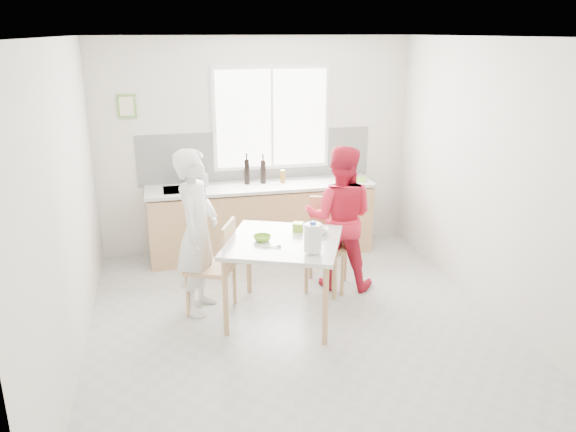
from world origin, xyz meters
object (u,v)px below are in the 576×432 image
object	(u,v)px
bowl_green	(262,238)
chair_far	(327,239)
milk_jug	(313,237)
bowl_white	(317,231)
wine_bottle_a	(247,171)
person_red	(340,218)
person_white	(197,232)
chair_left	(217,263)
wine_bottle_b	(263,172)
dining_table	(284,248)

from	to	relation	value
bowl_green	chair_far	bearing A→B (deg)	35.19
bowl_green	milk_jug	bearing A→B (deg)	-46.22
bowl_white	wine_bottle_a	bearing A→B (deg)	104.75
bowl_white	milk_jug	distance (m)	0.54
chair_far	person_red	xyz separation A→B (m)	(0.12, -0.05, 0.25)
person_red	bowl_white	size ratio (longest dim) A/B	7.42
person_red	bowl_white	distance (m)	0.60
bowl_green	bowl_white	size ratio (longest dim) A/B	0.79
chair_far	milk_jug	distance (m)	1.18
person_white	bowl_white	world-z (taller)	person_white
chair_far	milk_jug	world-z (taller)	milk_jug
chair_far	wine_bottle_a	world-z (taller)	wine_bottle_a
chair_left	wine_bottle_b	distance (m)	1.78
wine_bottle_a	chair_left	bearing A→B (deg)	-110.01
dining_table	chair_far	size ratio (longest dim) A/B	1.39
chair_left	person_red	xyz separation A→B (m)	(1.38, 0.31, 0.27)
person_white	bowl_green	size ratio (longest dim) A/B	9.84
wine_bottle_b	person_red	bearing A→B (deg)	-62.78
person_red	milk_jug	size ratio (longest dim) A/B	5.65
person_white	wine_bottle_b	xyz separation A→B (m)	(0.94, 1.45, 0.23)
dining_table	chair_left	xyz separation A→B (m)	(-0.62, 0.26, -0.20)
wine_bottle_b	person_white	bearing A→B (deg)	-122.95
dining_table	milk_jug	size ratio (longest dim) A/B	4.90
dining_table	bowl_green	distance (m)	0.23
chair_left	milk_jug	bearing A→B (deg)	74.46
dining_table	person_red	world-z (taller)	person_red
chair_far	bowl_white	bearing A→B (deg)	-94.97
bowl_white	milk_jug	xyz separation A→B (m)	(-0.18, -0.50, 0.13)
milk_jug	wine_bottle_a	bearing A→B (deg)	119.48
bowl_white	milk_jug	world-z (taller)	milk_jug
dining_table	chair_left	world-z (taller)	chair_left
wine_bottle_a	wine_bottle_b	bearing A→B (deg)	-2.23
bowl_green	wine_bottle_a	xyz separation A→B (m)	(0.14, 1.76, 0.24)
person_red	wine_bottle_a	bearing A→B (deg)	-33.17
bowl_white	wine_bottle_a	distance (m)	1.75
wine_bottle_a	person_white	bearing A→B (deg)	-116.77
person_white	bowl_white	bearing A→B (deg)	-77.93
bowl_white	person_red	bearing A→B (deg)	49.93
chair_left	person_red	world-z (taller)	person_red
bowl_white	milk_jug	size ratio (longest dim) A/B	0.76
wine_bottle_a	bowl_green	bearing A→B (deg)	-94.42
bowl_green	milk_jug	world-z (taller)	milk_jug
person_white	wine_bottle_a	size ratio (longest dim) A/B	5.28
bowl_green	bowl_white	xyz separation A→B (m)	(0.58, 0.08, -0.00)
milk_jug	chair_far	bearing A→B (deg)	88.65
dining_table	chair_far	bearing A→B (deg)	44.35
chair_left	wine_bottle_a	world-z (taller)	wine_bottle_a
person_white	person_red	distance (m)	1.58
milk_jug	person_red	bearing A→B (deg)	81.98
bowl_white	wine_bottle_a	world-z (taller)	wine_bottle_a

